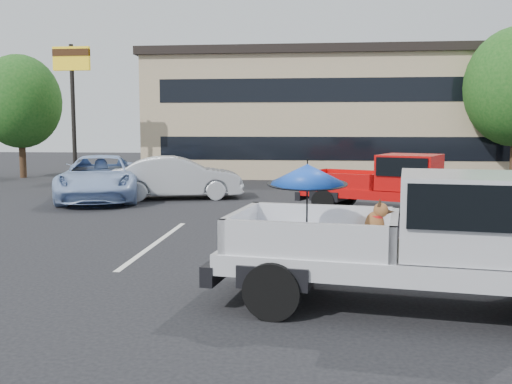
% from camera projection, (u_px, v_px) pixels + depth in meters
% --- Properties ---
extents(ground, '(90.00, 90.00, 0.00)m').
position_uv_depth(ground, '(291.00, 269.00, 10.02)').
color(ground, black).
rests_on(ground, ground).
extents(stripe_left, '(0.12, 5.00, 0.01)m').
position_uv_depth(stripe_left, '(156.00, 243.00, 12.30)').
color(stripe_left, silver).
rests_on(stripe_left, ground).
extents(stripe_right, '(0.12, 5.00, 0.01)m').
position_uv_depth(stripe_right, '(441.00, 249.00, 11.69)').
color(stripe_right, silver).
rests_on(stripe_right, ground).
extents(motel_building, '(20.40, 8.40, 6.30)m').
position_uv_depth(motel_building, '(346.00, 114.00, 30.19)').
color(motel_building, tan).
rests_on(motel_building, ground).
extents(motel_sign, '(1.60, 0.22, 6.00)m').
position_uv_depth(motel_sign, '(72.00, 76.00, 24.36)').
color(motel_sign, black).
rests_on(motel_sign, ground).
extents(tree_left, '(3.96, 3.96, 6.02)m').
position_uv_depth(tree_left, '(20.00, 102.00, 27.84)').
color(tree_left, '#332114').
rests_on(tree_left, ground).
extents(tree_back, '(4.68, 4.68, 7.11)m').
position_uv_depth(tree_back, '(414.00, 93.00, 32.62)').
color(tree_back, '#332114').
rests_on(tree_back, ground).
extents(silver_pickup, '(5.92, 2.80, 2.06)m').
position_uv_depth(silver_pickup, '(445.00, 235.00, 7.65)').
color(silver_pickup, black).
rests_on(silver_pickup, ground).
extents(red_pickup, '(5.54, 3.77, 1.73)m').
position_uv_depth(red_pickup, '(404.00, 182.00, 16.05)').
color(red_pickup, black).
rests_on(red_pickup, ground).
extents(silver_sedan, '(4.72, 2.58, 1.48)m').
position_uv_depth(silver_sedan, '(178.00, 178.00, 19.92)').
color(silver_sedan, silver).
rests_on(silver_sedan, ground).
extents(blue_suv, '(3.98, 5.98, 1.53)m').
position_uv_depth(blue_suv, '(100.00, 178.00, 19.51)').
color(blue_suv, '#8EA9D4').
rests_on(blue_suv, ground).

